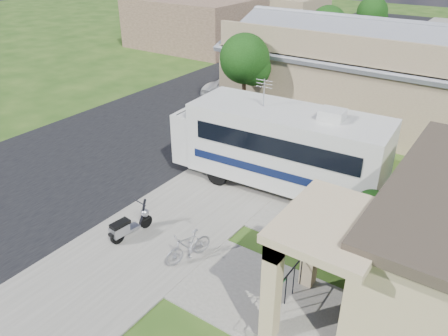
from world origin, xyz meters
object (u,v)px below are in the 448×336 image
Objects in this scene: motorhome at (279,145)px; shrub at (371,226)px; van at (298,56)px; bicycle at (188,248)px; scooter at (128,226)px; garden_hose at (287,286)px; pickup_truck at (245,85)px.

motorhome reaches higher than shrub.
van is (-7.01, 15.94, -0.87)m from motorhome.
scooter is at bearing -156.91° from bicycle.
motorhome is at bearing 150.98° from shrub.
bicycle is 3.78× the size of garden_hose.
motorhome is 5.00× the size of scooter.
scooter is (-2.26, -5.60, -1.27)m from motorhome.
bicycle is (2.25, 0.22, -0.01)m from scooter.
van reaches higher than pickup_truck.
bicycle is (-0.02, -5.39, -1.28)m from motorhome.
scooter is 5.29m from garden_hose.
shrub is 0.43× the size of pickup_truck.
van is 14.65× the size of garden_hose.
bicycle reaches higher than garden_hose.
motorhome is 1.45× the size of pickup_truck.
garden_hose is (9.53, -12.92, -0.68)m from pickup_truck.
garden_hose is at bearing -118.76° from shrub.
shrub is (4.28, -2.37, -0.53)m from motorhome.
van is at bearing 115.66° from garden_hose.
scooter is 0.27× the size of van.
shrub is 15.11m from pickup_truck.
garden_hose is (9.96, -20.73, -0.78)m from van.
van reaches higher than scooter.
shrub reaches higher than van.
pickup_truck is (-4.32, 13.73, 0.30)m from scooter.
motorhome is 5.19× the size of bicycle.
van is 23.01m from garden_hose.
van is (-4.75, 21.54, 0.40)m from scooter.
motorhome is at bearing 107.42° from bicycle.
scooter is (-6.54, -3.23, -0.74)m from shrub.
motorhome is 1.34× the size of van.
motorhome is at bearing -65.71° from van.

